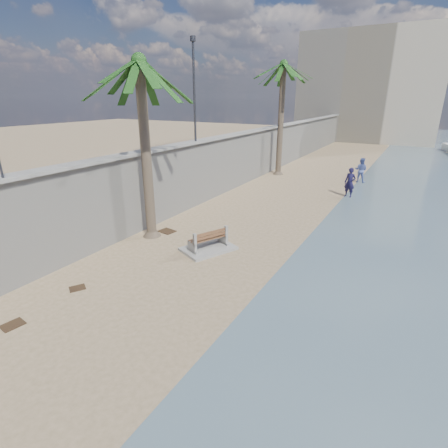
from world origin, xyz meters
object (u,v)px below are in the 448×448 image
at_px(palm_mid, 139,63).
at_px(person_b, 361,169).
at_px(bench_far, 208,241).
at_px(person_a, 350,180).
at_px(palm_back, 284,66).

relative_size(palm_mid, person_b, 4.13).
bearing_deg(bench_far, person_b, 78.17).
height_order(bench_far, palm_mid, palm_mid).
relative_size(bench_far, person_b, 1.25).
bearing_deg(person_b, person_a, 97.16).
bearing_deg(person_a, person_b, 105.08).
height_order(palm_mid, person_a, palm_mid).
height_order(bench_far, palm_back, palm_back).
bearing_deg(palm_mid, person_b, 68.07).
height_order(bench_far, person_a, person_a).
bearing_deg(palm_mid, person_a, 59.98).
xyz_separation_m(bench_far, palm_back, (-2.90, 15.33, 7.62)).
height_order(palm_mid, person_b, palm_mid).
distance_m(palm_mid, person_b, 17.95).
relative_size(palm_back, person_b, 4.61).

